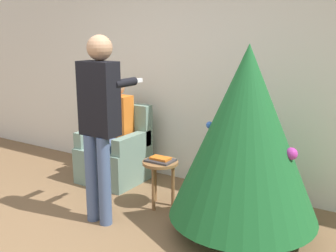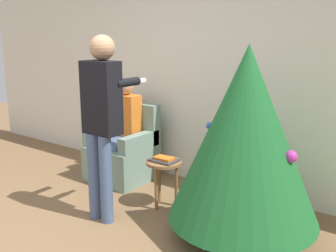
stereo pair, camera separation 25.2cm
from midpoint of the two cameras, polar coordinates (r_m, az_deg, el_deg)
wall_back at (r=4.71m, az=1.15°, el=7.97°), size 8.00×0.06×2.70m
christmas_tree at (r=3.41m, az=9.12°, el=-1.12°), size 1.32×1.32×1.71m
armchair at (r=4.94m, az=-9.04°, el=-4.06°), size 0.71×0.68×0.94m
person_seated at (r=4.82m, az=-9.39°, el=-0.03°), size 0.36×0.46×1.26m
person_standing at (r=3.71m, az=-11.85°, el=1.73°), size 0.39×0.57×1.78m
side_stool at (r=4.12m, az=-2.87°, el=-6.33°), size 0.38×0.38×0.50m
laptop at (r=4.09m, az=-2.89°, el=-5.02°), size 0.28×0.21×0.02m
book at (r=4.08m, az=-2.89°, el=-4.73°), size 0.20×0.12×0.02m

